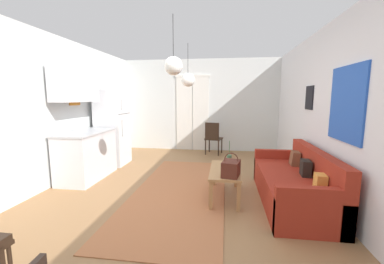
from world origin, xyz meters
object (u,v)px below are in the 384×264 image
object	(u,v)px
handbag	(231,168)
pendant_lamp_far	(188,80)
refrigerator	(113,127)
accent_chair	(213,137)
pendant_lamp_near	(173,66)
coffee_table	(225,173)
bamboo_vase	(229,161)
couch	(296,185)

from	to	relation	value
handbag	pendant_lamp_far	world-z (taller)	pendant_lamp_far
refrigerator	accent_chair	distance (m)	2.58
pendant_lamp_near	accent_chair	bearing A→B (deg)	83.06
handbag	coffee_table	bearing A→B (deg)	104.07
bamboo_vase	pendant_lamp_far	distance (m)	2.03
couch	refrigerator	xyz separation A→B (m)	(-3.60, 1.59, 0.59)
couch	refrigerator	world-z (taller)	refrigerator
couch	bamboo_vase	distance (m)	1.03
handbag	accent_chair	distance (m)	3.13
pendant_lamp_near	coffee_table	bearing A→B (deg)	26.78
bamboo_vase	pendant_lamp_near	world-z (taller)	pendant_lamp_near
accent_chair	refrigerator	bearing A→B (deg)	42.99
couch	pendant_lamp_near	world-z (taller)	pendant_lamp_near
accent_chair	pendant_lamp_far	distance (m)	2.07
bamboo_vase	accent_chair	bearing A→B (deg)	98.20
coffee_table	refrigerator	distance (m)	3.03
refrigerator	pendant_lamp_far	size ratio (longest dim) A/B	1.97
pendant_lamp_near	pendant_lamp_far	size ratio (longest dim) A/B	0.91
couch	pendant_lamp_far	world-z (taller)	pendant_lamp_far
coffee_table	pendant_lamp_near	xyz separation A→B (m)	(-0.71, -0.36, 1.57)
accent_chair	pendant_lamp_far	world-z (taller)	pendant_lamp_far
accent_chair	coffee_table	bearing A→B (deg)	110.67
accent_chair	couch	bearing A→B (deg)	129.67
couch	bamboo_vase	size ratio (longest dim) A/B	4.61
refrigerator	couch	bearing A→B (deg)	-23.85
coffee_table	pendant_lamp_far	distance (m)	2.16
couch	pendant_lamp_far	size ratio (longest dim) A/B	2.30
refrigerator	pendant_lamp_far	world-z (taller)	pendant_lamp_far
refrigerator	pendant_lamp_far	xyz separation A→B (m)	(1.78, -0.20, 1.04)
bamboo_vase	pendant_lamp_near	distance (m)	1.66
bamboo_vase	handbag	world-z (taller)	bamboo_vase
accent_chair	pendant_lamp_near	size ratio (longest dim) A/B	1.12
handbag	accent_chair	world-z (taller)	accent_chair
couch	accent_chair	xyz separation A→B (m)	(-1.37, 2.84, 0.22)
handbag	refrigerator	size ratio (longest dim) A/B	0.20
refrigerator	pendant_lamp_near	size ratio (longest dim) A/B	2.17
bamboo_vase	accent_chair	world-z (taller)	accent_chair
coffee_table	accent_chair	bearing A→B (deg)	96.79
bamboo_vase	coffee_table	bearing A→B (deg)	-131.13
pendant_lamp_far	coffee_table	bearing A→B (deg)	-59.59
refrigerator	accent_chair	bearing A→B (deg)	29.12
coffee_table	pendant_lamp_near	distance (m)	1.76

